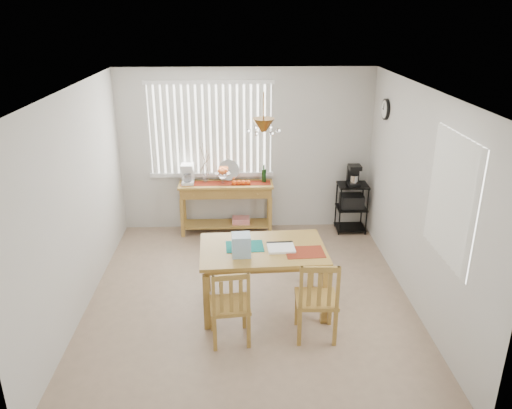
{
  "coord_description": "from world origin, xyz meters",
  "views": [
    {
      "loc": [
        -0.12,
        -5.44,
        3.41
      ],
      "look_at": [
        0.1,
        0.55,
        1.05
      ],
      "focal_mm": 35.0,
      "sensor_mm": 36.0,
      "label": 1
    }
  ],
  "objects_px": {
    "wire_cart": "(352,203)",
    "chair_right": "(317,300)",
    "dining_table": "(263,255)",
    "chair_left": "(230,306)",
    "sideboard": "(227,196)",
    "cart_items": "(354,175)"
  },
  "relations": [
    {
      "from": "sideboard",
      "to": "cart_items",
      "type": "height_order",
      "value": "cart_items"
    },
    {
      "from": "chair_left",
      "to": "sideboard",
      "type": "bearing_deg",
      "value": 91.65
    },
    {
      "from": "chair_left",
      "to": "wire_cart",
      "type": "bearing_deg",
      "value": 56.09
    },
    {
      "from": "wire_cart",
      "to": "sideboard",
      "type": "bearing_deg",
      "value": 179.4
    },
    {
      "from": "chair_left",
      "to": "chair_right",
      "type": "xyz_separation_m",
      "value": [
        0.94,
        0.04,
        0.03
      ]
    },
    {
      "from": "sideboard",
      "to": "chair_right",
      "type": "xyz_separation_m",
      "value": [
        1.02,
        -2.85,
        -0.15
      ]
    },
    {
      "from": "wire_cart",
      "to": "chair_right",
      "type": "xyz_separation_m",
      "value": [
        -0.99,
        -2.83,
        -0.01
      ]
    },
    {
      "from": "dining_table",
      "to": "cart_items",
      "type": "bearing_deg",
      "value": 54.73
    },
    {
      "from": "chair_right",
      "to": "dining_table",
      "type": "bearing_deg",
      "value": 130.33
    },
    {
      "from": "dining_table",
      "to": "chair_left",
      "type": "bearing_deg",
      "value": -118.97
    },
    {
      "from": "dining_table",
      "to": "chair_left",
      "type": "xyz_separation_m",
      "value": [
        -0.38,
        -0.69,
        -0.25
      ]
    },
    {
      "from": "dining_table",
      "to": "chair_right",
      "type": "relative_size",
      "value": 1.57
    },
    {
      "from": "cart_items",
      "to": "chair_right",
      "type": "relative_size",
      "value": 0.34
    },
    {
      "from": "sideboard",
      "to": "dining_table",
      "type": "height_order",
      "value": "sideboard"
    },
    {
      "from": "chair_left",
      "to": "chair_right",
      "type": "height_order",
      "value": "chair_right"
    },
    {
      "from": "wire_cart",
      "to": "chair_right",
      "type": "bearing_deg",
      "value": -109.34
    },
    {
      "from": "sideboard",
      "to": "chair_left",
      "type": "distance_m",
      "value": 2.9
    },
    {
      "from": "chair_left",
      "to": "chair_right",
      "type": "bearing_deg",
      "value": 2.49
    },
    {
      "from": "sideboard",
      "to": "wire_cart",
      "type": "bearing_deg",
      "value": -0.6
    },
    {
      "from": "cart_items",
      "to": "dining_table",
      "type": "relative_size",
      "value": 0.22
    },
    {
      "from": "dining_table",
      "to": "chair_left",
      "type": "height_order",
      "value": "chair_left"
    },
    {
      "from": "sideboard",
      "to": "dining_table",
      "type": "relative_size",
      "value": 0.98
    }
  ]
}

